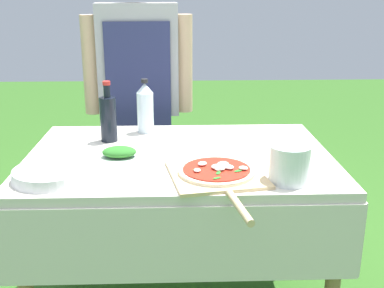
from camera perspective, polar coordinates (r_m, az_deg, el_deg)
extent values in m
cube|color=beige|center=(1.95, -1.53, -1.64)|extent=(1.22, 0.84, 0.04)
cube|color=beige|center=(1.63, -1.33, -11.93)|extent=(1.22, 0.01, 0.28)
cube|color=beige|center=(2.41, -1.60, -1.80)|extent=(1.22, 0.01, 0.28)
cube|color=beige|center=(2.10, -18.56, -5.82)|extent=(0.01, 0.84, 0.28)
cube|color=beige|center=(2.10, 15.50, -5.44)|extent=(0.01, 0.84, 0.28)
cylinder|color=olive|center=(2.50, -14.34, -7.64)|extent=(0.06, 0.06, 0.77)
cylinder|color=olive|center=(2.50, 11.22, -7.35)|extent=(0.06, 0.06, 0.77)
cylinder|color=#70604C|center=(2.81, -4.37, -4.01)|extent=(0.11, 0.11, 0.78)
cylinder|color=#70604C|center=(2.81, -7.53, -4.10)|extent=(0.11, 0.11, 0.78)
cube|color=#99999E|center=(2.63, -6.43, 9.91)|extent=(0.43, 0.20, 0.59)
cube|color=navy|center=(2.57, -6.29, 4.75)|extent=(0.34, 0.03, 0.85)
cylinder|color=tan|center=(2.64, -0.95, 9.48)|extent=(0.09, 0.09, 0.52)
cylinder|color=tan|center=(2.65, -11.86, 9.13)|extent=(0.09, 0.09, 0.52)
cube|color=#D1B27F|center=(1.71, 2.91, -3.62)|extent=(0.37, 0.37, 0.01)
cylinder|color=#D1B27F|center=(1.47, 5.62, -7.42)|extent=(0.06, 0.23, 0.02)
cylinder|color=beige|center=(1.71, 2.92, -3.25)|extent=(0.27, 0.27, 0.01)
cylinder|color=#B22819|center=(1.71, 2.93, -2.98)|extent=(0.24, 0.24, 0.00)
ellipsoid|color=white|center=(1.70, 2.90, -2.69)|extent=(0.05, 0.05, 0.02)
ellipsoid|color=white|center=(1.72, 3.68, -2.44)|extent=(0.06, 0.06, 0.02)
ellipsoid|color=white|center=(1.70, 6.10, -2.85)|extent=(0.04, 0.04, 0.01)
ellipsoid|color=white|center=(1.69, 3.35, -2.89)|extent=(0.05, 0.04, 0.01)
ellipsoid|color=white|center=(1.70, 3.09, -2.73)|extent=(0.06, 0.06, 0.02)
ellipsoid|color=white|center=(1.70, 4.39, -2.74)|extent=(0.05, 0.05, 0.01)
ellipsoid|color=white|center=(1.73, 1.23, -2.34)|extent=(0.05, 0.05, 0.01)
ellipsoid|color=white|center=(1.67, 0.61, -3.13)|extent=(0.03, 0.03, 0.01)
ellipsoid|color=white|center=(1.69, 3.13, -2.98)|extent=(0.04, 0.04, 0.01)
ellipsoid|color=#286B23|center=(1.62, 2.97, -4.04)|extent=(0.04, 0.03, 0.00)
ellipsoid|color=#286B23|center=(1.75, 4.12, -2.32)|extent=(0.02, 0.03, 0.00)
ellipsoid|color=#286B23|center=(1.69, 5.54, -3.16)|extent=(0.04, 0.04, 0.00)
ellipsoid|color=#286B23|center=(1.68, 0.54, -3.10)|extent=(0.03, 0.02, 0.00)
ellipsoid|color=#286B23|center=(1.66, 3.14, -3.42)|extent=(0.03, 0.04, 0.00)
cylinder|color=black|center=(2.11, -9.88, 2.89)|extent=(0.07, 0.07, 0.19)
cylinder|color=black|center=(2.08, -10.06, 6.18)|extent=(0.03, 0.03, 0.05)
cylinder|color=#B22823|center=(2.08, -10.11, 7.13)|extent=(0.03, 0.03, 0.02)
cylinder|color=silver|center=(2.23, -5.55, 3.73)|extent=(0.08, 0.08, 0.19)
cone|color=silver|center=(2.20, -5.64, 6.64)|extent=(0.08, 0.08, 0.05)
cylinder|color=#232326|center=(2.20, -5.67, 7.46)|extent=(0.03, 0.03, 0.02)
cube|color=silver|center=(1.91, -8.59, -1.60)|extent=(0.16, 0.12, 0.01)
ellipsoid|color=#286B23|center=(1.90, -8.62, -0.93)|extent=(0.14, 0.10, 0.04)
cylinder|color=silver|center=(1.67, 11.47, -2.34)|extent=(0.14, 0.14, 0.13)
cylinder|color=white|center=(1.76, -16.38, -3.95)|extent=(0.26, 0.26, 0.00)
cylinder|color=white|center=(1.76, -16.40, -3.79)|extent=(0.26, 0.26, 0.00)
cylinder|color=white|center=(1.75, -16.41, -3.64)|extent=(0.26, 0.26, 0.00)
cylinder|color=white|center=(1.75, -16.43, -3.49)|extent=(0.26, 0.26, 0.00)
cylinder|color=white|center=(1.75, -16.44, -3.34)|extent=(0.26, 0.26, 0.00)
cylinder|color=white|center=(1.75, -16.45, -3.19)|extent=(0.26, 0.26, 0.00)
cylinder|color=white|center=(1.75, -16.47, -3.03)|extent=(0.26, 0.26, 0.00)
cylinder|color=white|center=(1.74, -16.48, -2.88)|extent=(0.26, 0.26, 0.00)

